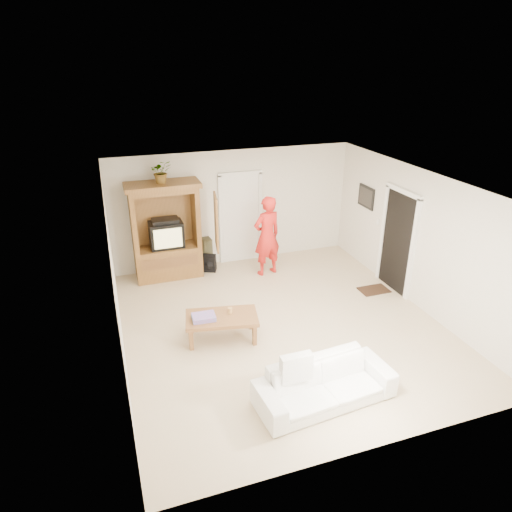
{
  "coord_description": "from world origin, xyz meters",
  "views": [
    {
      "loc": [
        -2.7,
        -6.51,
        4.5
      ],
      "look_at": [
        -0.28,
        0.6,
        1.15
      ],
      "focal_mm": 32.0,
      "sensor_mm": 36.0,
      "label": 1
    }
  ],
  "objects_px": {
    "sofa": "(325,384)",
    "coffee_table": "(222,319)",
    "man": "(267,236)",
    "armoire": "(168,237)"
  },
  "relations": [
    {
      "from": "sofa",
      "to": "coffee_table",
      "type": "height_order",
      "value": "sofa"
    },
    {
      "from": "man",
      "to": "sofa",
      "type": "relative_size",
      "value": 0.91
    },
    {
      "from": "man",
      "to": "sofa",
      "type": "bearing_deg",
      "value": 67.91
    },
    {
      "from": "man",
      "to": "armoire",
      "type": "bearing_deg",
      "value": -28.95
    },
    {
      "from": "armoire",
      "to": "sofa",
      "type": "xyz_separation_m",
      "value": [
        1.41,
        -4.68,
        -0.62
      ]
    },
    {
      "from": "man",
      "to": "coffee_table",
      "type": "xyz_separation_m",
      "value": [
        -1.6,
        -2.17,
        -0.5
      ]
    },
    {
      "from": "armoire",
      "to": "sofa",
      "type": "relative_size",
      "value": 1.07
    },
    {
      "from": "armoire",
      "to": "sofa",
      "type": "bearing_deg",
      "value": -73.2
    },
    {
      "from": "sofa",
      "to": "man",
      "type": "bearing_deg",
      "value": 76.18
    },
    {
      "from": "armoire",
      "to": "coffee_table",
      "type": "xyz_separation_m",
      "value": [
        0.45,
        -2.74,
        -0.52
      ]
    }
  ]
}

